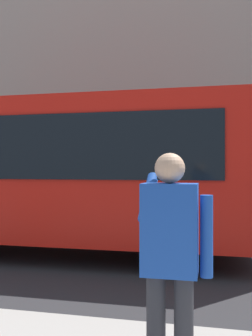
{
  "coord_description": "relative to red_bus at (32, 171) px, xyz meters",
  "views": [
    {
      "loc": [
        -1.35,
        7.44,
        1.74
      ],
      "look_at": [
        0.28,
        0.34,
        1.74
      ],
      "focal_mm": 41.37,
      "sensor_mm": 36.0,
      "label": 1
    }
  ],
  "objects": [
    {
      "name": "ground_plane",
      "position": [
        -2.32,
        -0.14,
        -1.68
      ],
      "size": [
        60.0,
        60.0,
        0.0
      ],
      "primitive_type": "plane",
      "color": "#2B2B2D"
    },
    {
      "name": "building_facade_far",
      "position": [
        -2.34,
        -6.94,
        4.3
      ],
      "size": [
        28.0,
        1.55,
        12.0
      ],
      "color": "#A89E8E",
      "rests_on": "ground_plane"
    },
    {
      "name": "red_bus",
      "position": [
        0.0,
        0.0,
        0.0
      ],
      "size": [
        9.05,
        2.54,
        3.08
      ],
      "color": "red",
      "rests_on": "ground_plane"
    },
    {
      "name": "pedestrian_photographer",
      "position": [
        -3.36,
        4.51,
        -0.54
      ],
      "size": [
        0.53,
        0.52,
        1.7
      ],
      "color": "#2D2D33",
      "rests_on": "sidewalk_curb"
    }
  ]
}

